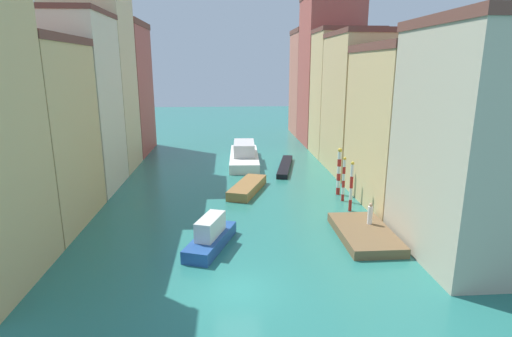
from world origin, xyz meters
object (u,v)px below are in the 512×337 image
(mooring_pole_1, at_px, (344,179))
(vaporetto_white, at_px, (244,155))
(motorboat_0, at_px, (247,187))
(person_on_dock, at_px, (370,214))
(mooring_pole_2, at_px, (339,171))
(mooring_pole_0, at_px, (351,186))
(waterfront_dock, at_px, (364,233))
(gondola_black, at_px, (285,166))
(motorboat_1, at_px, (211,236))

(mooring_pole_1, xyz_separation_m, vaporetto_white, (-8.14, 15.37, -1.10))
(mooring_pole_1, bearing_deg, motorboat_0, 157.96)
(person_on_dock, xyz_separation_m, mooring_pole_2, (0.13, 8.97, 0.90))
(mooring_pole_0, height_order, vaporetto_white, mooring_pole_0)
(person_on_dock, bearing_deg, waterfront_dock, -125.15)
(waterfront_dock, xyz_separation_m, motorboat_0, (-7.63, 11.41, 0.10))
(mooring_pole_1, relative_size, mooring_pole_2, 0.91)
(gondola_black, height_order, motorboat_0, motorboat_0)
(mooring_pole_1, relative_size, motorboat_1, 0.68)
(vaporetto_white, bearing_deg, person_on_dock, -70.16)
(mooring_pole_2, bearing_deg, mooring_pole_1, -92.59)
(person_on_dock, height_order, mooring_pole_2, mooring_pole_2)
(person_on_dock, distance_m, motorboat_1, 11.52)
(mooring_pole_0, distance_m, mooring_pole_1, 2.61)
(gondola_black, bearing_deg, vaporetto_white, 144.81)
(mooring_pole_0, height_order, motorboat_1, mooring_pole_0)
(mooring_pole_0, height_order, motorboat_0, mooring_pole_0)
(person_on_dock, relative_size, motorboat_1, 0.27)
(gondola_black, bearing_deg, mooring_pole_0, -77.15)
(motorboat_0, bearing_deg, mooring_pole_1, -22.04)
(mooring_pole_1, bearing_deg, gondola_black, 106.02)
(gondola_black, bearing_deg, motorboat_1, -110.94)
(mooring_pole_0, xyz_separation_m, vaporetto_white, (-8.03, 17.98, -1.21))
(mooring_pole_0, xyz_separation_m, mooring_pole_1, (0.12, 2.61, -0.11))
(person_on_dock, height_order, mooring_pole_1, mooring_pole_1)
(motorboat_0, bearing_deg, mooring_pole_0, -36.03)
(person_on_dock, relative_size, mooring_pole_1, 0.39)
(mooring_pole_0, xyz_separation_m, gondola_black, (-3.35, 14.68, -1.89))
(motorboat_0, bearing_deg, mooring_pole_2, -9.97)
(person_on_dock, height_order, mooring_pole_0, mooring_pole_0)
(mooring_pole_2, xyz_separation_m, vaporetto_white, (-8.23, 13.47, -1.32))
(mooring_pole_0, bearing_deg, vaporetto_white, 114.06)
(person_on_dock, xyz_separation_m, vaporetto_white, (-8.09, 22.44, -0.42))
(waterfront_dock, relative_size, mooring_pole_0, 1.61)
(vaporetto_white, relative_size, motorboat_0, 1.68)
(waterfront_dock, height_order, mooring_pole_2, mooring_pole_2)
(waterfront_dock, relative_size, mooring_pole_2, 1.54)
(vaporetto_white, bearing_deg, motorboat_0, -91.01)
(gondola_black, bearing_deg, mooring_pole_2, -70.75)
(motorboat_0, bearing_deg, gondola_black, 60.63)
(mooring_pole_1, bearing_deg, mooring_pole_0, -92.58)
(gondola_black, xyz_separation_m, motorboat_1, (-7.96, -20.81, 0.50))
(motorboat_0, bearing_deg, motorboat_1, -104.23)
(mooring_pole_1, bearing_deg, mooring_pole_2, 87.41)
(mooring_pole_2, distance_m, vaporetto_white, 15.84)
(mooring_pole_0, bearing_deg, mooring_pole_1, 87.42)
(mooring_pole_2, xyz_separation_m, motorboat_1, (-11.52, -10.64, -1.50))
(mooring_pole_1, distance_m, mooring_pole_2, 1.91)
(vaporetto_white, height_order, motorboat_1, vaporetto_white)
(mooring_pole_1, bearing_deg, motorboat_1, -142.58)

